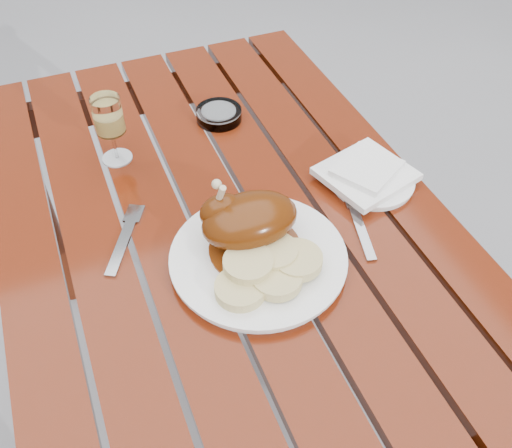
% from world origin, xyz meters
% --- Properties ---
extents(ground, '(60.00, 60.00, 0.00)m').
position_xyz_m(ground, '(0.00, 0.00, 0.00)').
color(ground, slate).
rests_on(ground, ground).
extents(table, '(0.80, 1.20, 0.75)m').
position_xyz_m(table, '(0.00, 0.00, 0.38)').
color(table, maroon).
rests_on(table, ground).
extents(dinner_plate, '(0.38, 0.38, 0.02)m').
position_xyz_m(dinner_plate, '(0.02, -0.15, 0.76)').
color(dinner_plate, white).
rests_on(dinner_plate, table).
extents(roast_duck, '(0.17, 0.16, 0.12)m').
position_xyz_m(roast_duck, '(0.01, -0.11, 0.82)').
color(roast_duck, '#5E260A').
rests_on(roast_duck, dinner_plate).
extents(bread_dumplings, '(0.19, 0.13, 0.03)m').
position_xyz_m(bread_dumplings, '(0.02, -0.19, 0.79)').
color(bread_dumplings, tan).
rests_on(bread_dumplings, dinner_plate).
extents(wine_glass, '(0.08, 0.08, 0.14)m').
position_xyz_m(wine_glass, '(-0.14, 0.22, 0.82)').
color(wine_glass, '#E4C767').
rests_on(wine_glass, table).
extents(side_plate, '(0.19, 0.19, 0.01)m').
position_xyz_m(side_plate, '(0.30, -0.04, 0.76)').
color(side_plate, white).
rests_on(side_plate, table).
extents(napkin, '(0.20, 0.19, 0.01)m').
position_xyz_m(napkin, '(0.29, -0.03, 0.77)').
color(napkin, white).
rests_on(napkin, side_plate).
extents(ashtray, '(0.13, 0.13, 0.03)m').
position_xyz_m(ashtray, '(0.10, 0.27, 0.76)').
color(ashtray, '#B2B7BC').
rests_on(ashtray, table).
extents(fork, '(0.09, 0.15, 0.01)m').
position_xyz_m(fork, '(-0.19, -0.02, 0.75)').
color(fork, gray).
rests_on(fork, table).
extents(knife, '(0.06, 0.18, 0.01)m').
position_xyz_m(knife, '(0.22, -0.13, 0.75)').
color(knife, gray).
rests_on(knife, table).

